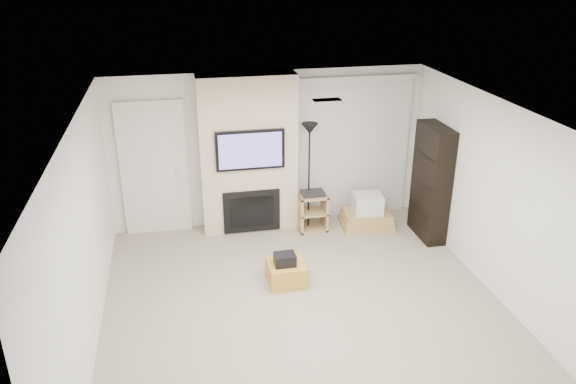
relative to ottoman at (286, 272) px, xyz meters
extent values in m
cube|color=#A09580|center=(0.11, -0.78, -0.15)|extent=(5.00, 5.50, 0.00)
cube|color=white|center=(0.11, -0.78, 2.35)|extent=(5.00, 5.50, 0.00)
cube|color=white|center=(0.11, 1.97, 1.10)|extent=(5.00, 0.00, 2.50)
cube|color=white|center=(-2.39, -0.78, 1.10)|extent=(0.00, 5.50, 2.50)
cube|color=white|center=(2.61, -0.78, 1.10)|extent=(0.00, 5.50, 2.50)
cube|color=silver|center=(0.51, 0.02, 2.35)|extent=(0.35, 0.18, 0.01)
cube|color=gold|center=(0.00, 0.00, 0.00)|extent=(0.50, 0.50, 0.30)
cube|color=black|center=(-0.03, -0.04, 0.23)|extent=(0.28, 0.22, 0.16)
cube|color=beige|center=(-0.24, 1.77, 1.10)|extent=(1.50, 0.40, 2.50)
cube|color=black|center=(-0.24, 1.54, 1.25)|extent=(1.05, 0.06, 0.62)
cube|color=#5A5298|center=(-0.24, 1.51, 1.25)|extent=(0.96, 0.00, 0.54)
cube|color=black|center=(-0.24, 1.56, 0.22)|extent=(0.90, 0.04, 0.70)
cube|color=black|center=(-0.24, 1.54, 0.22)|extent=(0.70, 0.02, 0.50)
cube|color=silver|center=(-1.69, 1.93, 0.92)|extent=(1.02, 0.08, 2.14)
cube|color=beige|center=(-1.69, 1.94, 0.87)|extent=(0.90, 0.05, 2.05)
cylinder|color=silver|center=(-1.35, 1.89, 0.85)|extent=(0.07, 0.06, 0.07)
cube|color=silver|center=(1.51, 1.91, 2.18)|extent=(1.98, 0.10, 0.08)
cube|color=silver|center=(1.51, 1.92, 0.99)|extent=(1.90, 0.03, 2.29)
cylinder|color=black|center=(0.68, 1.57, -0.14)|extent=(0.26, 0.26, 0.03)
cylinder|color=black|center=(0.68, 1.57, 0.68)|extent=(0.03, 0.03, 1.63)
cone|color=black|center=(0.68, 1.57, 1.52)|extent=(0.26, 0.26, 0.17)
cube|color=tan|center=(0.53, 1.49, 0.15)|extent=(0.04, 0.38, 0.60)
cube|color=tan|center=(0.94, 1.49, 0.15)|extent=(0.04, 0.38, 0.60)
cube|color=tan|center=(0.73, 1.49, -0.14)|extent=(0.45, 0.38, 0.03)
cube|color=tan|center=(0.73, 1.49, 0.15)|extent=(0.45, 0.38, 0.03)
cube|color=tan|center=(0.73, 1.49, 0.43)|extent=(0.45, 0.38, 0.03)
cube|color=black|center=(0.73, 1.49, 0.48)|extent=(0.35, 0.25, 0.06)
cube|color=tan|center=(1.63, 1.41, -0.10)|extent=(0.88, 0.70, 0.09)
cube|color=tan|center=(1.63, 1.41, -0.02)|extent=(0.84, 0.66, 0.08)
cube|color=tan|center=(1.63, 1.41, 0.06)|extent=(0.80, 0.62, 0.08)
cube|color=silver|center=(1.63, 1.41, 0.25)|extent=(0.49, 0.45, 0.30)
cube|color=black|center=(2.45, 0.91, 0.75)|extent=(0.30, 0.80, 1.80)
cube|color=black|center=(2.43, 0.91, 0.30)|extent=(0.26, 0.72, 0.02)
cube|color=black|center=(2.43, 0.91, 0.75)|extent=(0.26, 0.72, 0.02)
cube|color=black|center=(2.43, 0.91, 1.20)|extent=(0.26, 0.72, 0.02)
camera|label=1|loc=(-1.31, -6.42, 3.99)|focal=35.00mm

